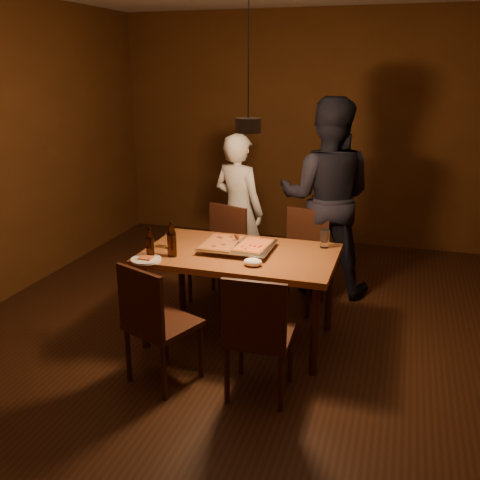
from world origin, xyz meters
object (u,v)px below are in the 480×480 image
(chair_far_left, at_px, (222,245))
(chair_near_right, at_px, (257,327))
(chair_near_left, at_px, (154,315))
(beer_bottle_b, at_px, (172,239))
(chair_far_right, at_px, (303,249))
(pendant_lamp, at_px, (248,124))
(pizza_tray, at_px, (238,247))
(plate_slice, at_px, (146,259))
(beer_bottle_a, at_px, (150,242))
(dining_table, at_px, (240,261))
(diner_white, at_px, (238,211))
(diner_dark, at_px, (326,198))

(chair_far_left, height_order, chair_near_right, same)
(chair_near_left, xyz_separation_m, beer_bottle_b, (-0.11, 0.58, 0.35))
(chair_far_right, xyz_separation_m, pendant_lamp, (-0.23, -1.00, 1.22))
(pizza_tray, bearing_deg, plate_slice, -139.23)
(beer_bottle_a, xyz_separation_m, plate_slice, (0.00, -0.08, -0.11))
(chair_near_left, bearing_deg, chair_far_left, 113.57)
(chair_far_left, bearing_deg, dining_table, 136.75)
(plate_slice, bearing_deg, pendant_lamp, 16.89)
(dining_table, distance_m, diner_white, 1.21)
(dining_table, distance_m, beer_bottle_b, 0.57)
(chair_far_left, xyz_separation_m, diner_white, (0.04, 0.41, 0.23))
(diner_white, relative_size, pendant_lamp, 1.40)
(chair_far_right, height_order, pendant_lamp, pendant_lamp)
(chair_far_left, bearing_deg, chair_far_right, -155.15)
(pizza_tray, bearing_deg, diner_white, 111.82)
(diner_dark, height_order, pendant_lamp, pendant_lamp)
(chair_near_right, bearing_deg, pendant_lamp, 109.87)
(chair_far_left, height_order, beer_bottle_b, beer_bottle_b)
(chair_far_left, bearing_deg, pizza_tray, 136.16)
(chair_far_left, height_order, chair_far_right, same)
(pizza_tray, relative_size, plate_slice, 2.39)
(beer_bottle_a, bearing_deg, dining_table, 26.43)
(dining_table, relative_size, chair_near_left, 2.75)
(chair_far_right, relative_size, chair_near_left, 0.92)
(pizza_tray, height_order, pendant_lamp, pendant_lamp)
(beer_bottle_a, distance_m, beer_bottle_b, 0.17)
(pendant_lamp, bearing_deg, diner_white, 110.14)
(dining_table, distance_m, plate_slice, 0.74)
(chair_near_left, bearing_deg, chair_far_right, 88.58)
(beer_bottle_a, height_order, diner_white, diner_white)
(chair_near_left, xyz_separation_m, beer_bottle_a, (-0.26, 0.51, 0.33))
(dining_table, bearing_deg, diner_white, 107.95)
(chair_far_left, distance_m, plate_slice, 1.17)
(chair_far_left, bearing_deg, plate_slice, 97.21)
(chair_near_left, xyz_separation_m, plate_slice, (-0.26, 0.43, 0.22))
(diner_white, bearing_deg, dining_table, 128.03)
(diner_dark, bearing_deg, dining_table, 65.02)
(dining_table, distance_m, beer_bottle_a, 0.72)
(chair_near_left, height_order, diner_white, diner_white)
(chair_far_right, xyz_separation_m, plate_slice, (-0.96, -1.23, 0.22))
(pizza_tray, height_order, diner_dark, diner_dark)
(chair_far_right, distance_m, beer_bottle_b, 1.40)
(beer_bottle_b, relative_size, plate_slice, 1.19)
(beer_bottle_b, distance_m, diner_white, 1.40)
(dining_table, bearing_deg, beer_bottle_a, -153.57)
(chair_near_right, height_order, beer_bottle_b, beer_bottle_b)
(chair_near_right, relative_size, diner_dark, 0.26)
(diner_white, distance_m, diner_dark, 0.88)
(diner_white, bearing_deg, chair_far_left, 104.66)
(chair_near_left, relative_size, diner_dark, 0.29)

